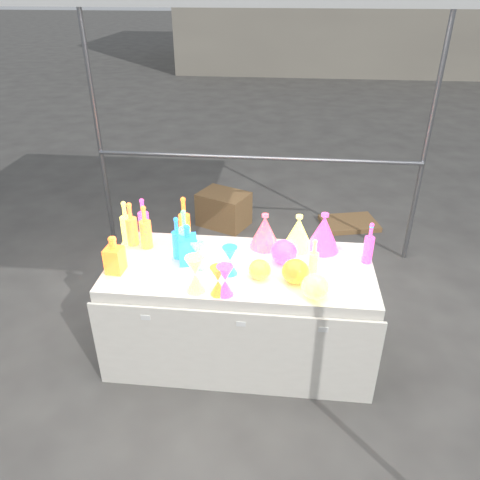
# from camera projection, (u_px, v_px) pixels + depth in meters

# --- Properties ---
(ground) EXTENTS (80.00, 80.00, 0.00)m
(ground) POSITION_uv_depth(u_px,v_px,m) (240.00, 349.00, 3.53)
(ground) COLOR #615E5A
(ground) RESTS_ON ground
(display_table) EXTENTS (1.84, 0.83, 0.75)m
(display_table) POSITION_uv_depth(u_px,v_px,m) (240.00, 311.00, 3.34)
(display_table) COLOR white
(display_table) RESTS_ON ground
(cardboard_box_closed) EXTENTS (0.63, 0.56, 0.38)m
(cardboard_box_closed) POSITION_uv_depth(u_px,v_px,m) (224.00, 209.00, 5.23)
(cardboard_box_closed) COLOR olive
(cardboard_box_closed) RESTS_ON ground
(cardboard_box_flat) EXTENTS (0.69, 0.57, 0.05)m
(cardboard_box_flat) POSITION_uv_depth(u_px,v_px,m) (349.00, 223.00, 5.29)
(cardboard_box_flat) COLOR olive
(cardboard_box_flat) RESTS_ON ground
(bottle_0) EXTENTS (0.11, 0.11, 0.33)m
(bottle_0) POSITION_uv_depth(u_px,v_px,m) (131.00, 224.00, 3.35)
(bottle_0) COLOR #C81244
(bottle_0) RESTS_ON display_table
(bottle_2) EXTENTS (0.09, 0.09, 0.38)m
(bottle_2) POSITION_uv_depth(u_px,v_px,m) (184.00, 222.00, 3.32)
(bottle_2) COLOR #F4AC19
(bottle_2) RESTS_ON display_table
(bottle_3) EXTENTS (0.10, 0.10, 0.31)m
(bottle_3) POSITION_uv_depth(u_px,v_px,m) (143.00, 218.00, 3.45)
(bottle_3) COLOR #1E6AB0
(bottle_3) RESTS_ON display_table
(bottle_4) EXTENTS (0.09, 0.09, 0.33)m
(bottle_4) POSITION_uv_depth(u_px,v_px,m) (126.00, 223.00, 3.36)
(bottle_4) COLOR teal
(bottle_4) RESTS_ON display_table
(bottle_5) EXTENTS (0.10, 0.10, 0.37)m
(bottle_5) POSITION_uv_depth(u_px,v_px,m) (185.00, 235.00, 3.16)
(bottle_5) COLOR #B5249C
(bottle_5) RESTS_ON display_table
(bottle_6) EXTENTS (0.10, 0.10, 0.33)m
(bottle_6) POSITION_uv_depth(u_px,v_px,m) (145.00, 227.00, 3.31)
(bottle_6) COLOR #C81244
(bottle_6) RESTS_ON display_table
(bottle_7) EXTENTS (0.09, 0.09, 0.31)m
(bottle_7) POSITION_uv_depth(u_px,v_px,m) (177.00, 238.00, 3.19)
(bottle_7) COLOR green
(bottle_7) RESTS_ON display_table
(decanter_0) EXTENTS (0.12, 0.12, 0.25)m
(decanter_0) POSITION_uv_depth(u_px,v_px,m) (115.00, 253.00, 3.07)
(decanter_0) COLOR #C81244
(decanter_0) RESTS_ON display_table
(decanter_1) EXTENTS (0.12, 0.12, 0.27)m
(decanter_1) POSITION_uv_depth(u_px,v_px,m) (113.00, 254.00, 3.04)
(decanter_1) COLOR #F4AC19
(decanter_1) RESTS_ON display_table
(decanter_2) EXTENTS (0.15, 0.15, 0.29)m
(decanter_2) POSITION_uv_depth(u_px,v_px,m) (188.00, 244.00, 3.13)
(decanter_2) COLOR green
(decanter_2) RESTS_ON display_table
(hourglass_0) EXTENTS (0.12, 0.12, 0.19)m
(hourglass_0) POSITION_uv_depth(u_px,v_px,m) (218.00, 281.00, 2.84)
(hourglass_0) COLOR #F4AC19
(hourglass_0) RESTS_ON display_table
(hourglass_1) EXTENTS (0.10, 0.10, 0.20)m
(hourglass_1) POSITION_uv_depth(u_px,v_px,m) (225.00, 281.00, 2.83)
(hourglass_1) COLOR #1E6AB0
(hourglass_1) RESTS_ON display_table
(hourglass_2) EXTENTS (0.16, 0.16, 0.24)m
(hourglass_2) POSITION_uv_depth(u_px,v_px,m) (195.00, 274.00, 2.86)
(hourglass_2) COLOR teal
(hourglass_2) RESTS_ON display_table
(hourglass_3) EXTENTS (0.12, 0.12, 0.19)m
(hourglass_3) POSITION_uv_depth(u_px,v_px,m) (198.00, 256.00, 3.10)
(hourglass_3) COLOR #B5249C
(hourglass_3) RESTS_ON display_table
(hourglass_5) EXTENTS (0.12, 0.12, 0.20)m
(hourglass_5) POSITION_uv_depth(u_px,v_px,m) (230.00, 260.00, 3.04)
(hourglass_5) COLOR green
(hourglass_5) RESTS_ON display_table
(globe_0) EXTENTS (0.15, 0.15, 0.12)m
(globe_0) POSITION_uv_depth(u_px,v_px,m) (260.00, 270.00, 3.01)
(globe_0) COLOR #C81244
(globe_0) RESTS_ON display_table
(globe_1) EXTENTS (0.17, 0.17, 0.14)m
(globe_1) POSITION_uv_depth(u_px,v_px,m) (315.00, 288.00, 2.82)
(globe_1) COLOR teal
(globe_1) RESTS_ON display_table
(globe_2) EXTENTS (0.22, 0.22, 0.14)m
(globe_2) POSITION_uv_depth(u_px,v_px,m) (295.00, 272.00, 2.97)
(globe_2) COLOR #F4AC19
(globe_2) RESTS_ON display_table
(globe_3) EXTENTS (0.19, 0.19, 0.14)m
(globe_3) POSITION_uv_depth(u_px,v_px,m) (284.00, 253.00, 3.17)
(globe_3) COLOR #1E6AB0
(globe_3) RESTS_ON display_table
(lampshade_0) EXTENTS (0.28, 0.28, 0.26)m
(lampshade_0) POSITION_uv_depth(u_px,v_px,m) (265.00, 231.00, 3.33)
(lampshade_0) COLOR gold
(lampshade_0) RESTS_ON display_table
(lampshade_2) EXTENTS (0.29, 0.29, 0.28)m
(lampshade_2) POSITION_uv_depth(u_px,v_px,m) (323.00, 232.00, 3.29)
(lampshade_2) COLOR #1E6AB0
(lampshade_2) RESTS_ON display_table
(lampshade_3) EXTENTS (0.29, 0.29, 0.26)m
(lampshade_3) POSITION_uv_depth(u_px,v_px,m) (298.00, 232.00, 3.31)
(lampshade_3) COLOR teal
(lampshade_3) RESTS_ON display_table
(bottle_8) EXTENTS (0.07, 0.07, 0.29)m
(bottle_8) POSITION_uv_depth(u_px,v_px,m) (369.00, 244.00, 3.14)
(bottle_8) COLOR green
(bottle_8) RESTS_ON display_table
(bottle_10) EXTENTS (0.07, 0.07, 0.30)m
(bottle_10) POSITION_uv_depth(u_px,v_px,m) (369.00, 243.00, 3.13)
(bottle_10) COLOR #1E6AB0
(bottle_10) RESTS_ON display_table
(bottle_11) EXTENTS (0.07, 0.07, 0.28)m
(bottle_11) POSITION_uv_depth(u_px,v_px,m) (314.00, 259.00, 2.98)
(bottle_11) COLOR teal
(bottle_11) RESTS_ON display_table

